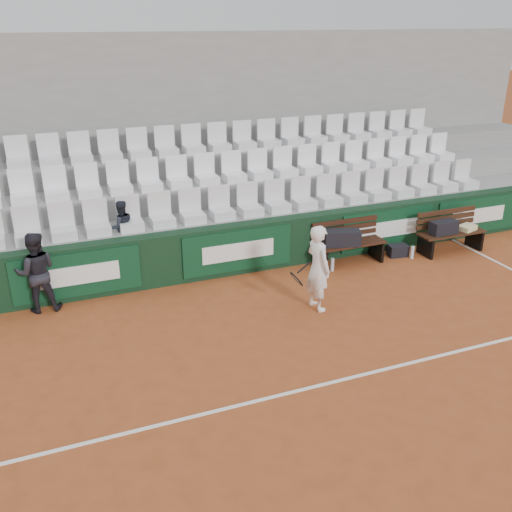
{
  "coord_description": "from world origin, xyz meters",
  "views": [
    {
      "loc": [
        -3.63,
        -5.75,
        4.69
      ],
      "look_at": [
        -0.39,
        2.4,
        1.0
      ],
      "focal_mm": 40.0,
      "sensor_mm": 36.0,
      "label": 1
    }
  ],
  "objects": [
    {
      "name": "ground",
      "position": [
        0.0,
        0.0,
        0.0
      ],
      "size": [
        80.0,
        80.0,
        0.0
      ],
      "primitive_type": "plane",
      "color": "#A04B24",
      "rests_on": "ground"
    },
    {
      "name": "court_baseline",
      "position": [
        0.0,
        0.0,
        0.0
      ],
      "size": [
        18.0,
        0.06,
        0.01
      ],
      "primitive_type": "cube",
      "color": "white",
      "rests_on": "ground"
    },
    {
      "name": "back_barrier",
      "position": [
        0.07,
        3.99,
        0.5
      ],
      "size": [
        18.0,
        0.34,
        1.0
      ],
      "color": "black",
      "rests_on": "ground"
    },
    {
      "name": "grandstand_tier_front",
      "position": [
        0.0,
        4.62,
        0.5
      ],
      "size": [
        18.0,
        0.95,
        1.0
      ],
      "primitive_type": "cube",
      "color": "gray",
      "rests_on": "ground"
    },
    {
      "name": "grandstand_tier_mid",
      "position": [
        0.0,
        5.58,
        0.72
      ],
      "size": [
        18.0,
        0.95,
        1.45
      ],
      "primitive_type": "cube",
      "color": "gray",
      "rests_on": "ground"
    },
    {
      "name": "grandstand_tier_back",
      "position": [
        0.0,
        6.53,
        0.95
      ],
      "size": [
        18.0,
        0.95,
        1.9
      ],
      "primitive_type": "cube",
      "color": "gray",
      "rests_on": "ground"
    },
    {
      "name": "grandstand_rear_wall",
      "position": [
        0.0,
        7.15,
        2.2
      ],
      "size": [
        18.0,
        0.3,
        4.4
      ],
      "primitive_type": "cube",
      "color": "gray",
      "rests_on": "ground"
    },
    {
      "name": "seat_row_front",
      "position": [
        0.0,
        4.45,
        1.31
      ],
      "size": [
        11.9,
        0.44,
        0.63
      ],
      "primitive_type": "cube",
      "color": "silver",
      "rests_on": "grandstand_tier_front"
    },
    {
      "name": "seat_row_mid",
      "position": [
        0.0,
        5.4,
        1.77
      ],
      "size": [
        11.9,
        0.44,
        0.63
      ],
      "primitive_type": "cube",
      "color": "white",
      "rests_on": "grandstand_tier_mid"
    },
    {
      "name": "seat_row_back",
      "position": [
        0.0,
        6.35,
        2.21
      ],
      "size": [
        11.9,
        0.44,
        0.63
      ],
      "primitive_type": "cube",
      "color": "silver",
      "rests_on": "grandstand_tier_back"
    },
    {
      "name": "bench_left",
      "position": [
        2.12,
        3.56,
        0.23
      ],
      "size": [
        1.5,
        0.56,
        0.45
      ],
      "primitive_type": "cube",
      "color": "#371B10",
      "rests_on": "ground"
    },
    {
      "name": "bench_right",
      "position": [
        4.47,
        3.31,
        0.23
      ],
      "size": [
        1.5,
        0.56,
        0.45
      ],
      "primitive_type": "cube",
      "color": "#371D10",
      "rests_on": "ground"
    },
    {
      "name": "sports_bag_left",
      "position": [
        1.91,
        3.52,
        0.6
      ],
      "size": [
        0.77,
        0.5,
        0.31
      ],
      "primitive_type": "cube",
      "rotation": [
        0.0,
        0.0,
        -0.29
      ],
      "color": "black",
      "rests_on": "bench_left"
    },
    {
      "name": "sports_bag_right",
      "position": [
        4.23,
        3.3,
        0.59
      ],
      "size": [
        0.61,
        0.3,
        0.28
      ],
      "primitive_type": "cube",
      "rotation": [
        0.0,
        0.0,
        0.04
      ],
      "color": "black",
      "rests_on": "bench_right"
    },
    {
      "name": "towel",
      "position": [
        4.85,
        3.29,
        0.5
      ],
      "size": [
        0.45,
        0.38,
        0.11
      ],
      "primitive_type": "cube",
      "rotation": [
        0.0,
        0.0,
        0.31
      ],
      "color": "beige",
      "rests_on": "bench_right"
    },
    {
      "name": "sports_bag_ground",
      "position": [
        3.28,
        3.51,
        0.12
      ],
      "size": [
        0.43,
        0.3,
        0.25
      ],
      "primitive_type": "cube",
      "rotation": [
        0.0,
        0.0,
        -0.13
      ],
      "color": "black",
      "rests_on": "ground"
    },
    {
      "name": "water_bottle_near",
      "position": [
        1.61,
        3.34,
        0.14
      ],
      "size": [
        0.08,
        0.08,
        0.27
      ],
      "primitive_type": "cylinder",
      "color": "silver",
      "rests_on": "ground"
    },
    {
      "name": "water_bottle_far",
      "position": [
        3.49,
        3.29,
        0.13
      ],
      "size": [
        0.07,
        0.07,
        0.26
      ],
      "primitive_type": "cylinder",
      "color": "silver",
      "rests_on": "ground"
    },
    {
      "name": "tennis_player",
      "position": [
        0.6,
        2.06,
        0.76
      ],
      "size": [
        0.71,
        0.6,
        1.52
      ],
      "color": "white",
      "rests_on": "ground"
    },
    {
      "name": "ball_kid",
      "position": [
        -3.85,
        3.75,
        0.71
      ],
      "size": [
        0.72,
        0.58,
        1.42
      ],
      "primitive_type": "imported",
      "rotation": [
        0.0,
        0.0,
        3.08
      ],
      "color": "black",
      "rests_on": "ground"
    },
    {
      "name": "spectator_c",
      "position": [
        -2.27,
        4.5,
        1.51
      ],
      "size": [
        0.53,
        0.43,
        1.02
      ],
      "primitive_type": "imported",
      "rotation": [
        0.0,
        0.0,
        3.24
      ],
      "color": "black",
      "rests_on": "grandstand_tier_front"
    }
  ]
}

